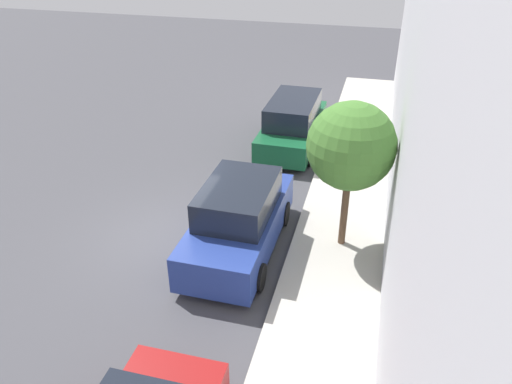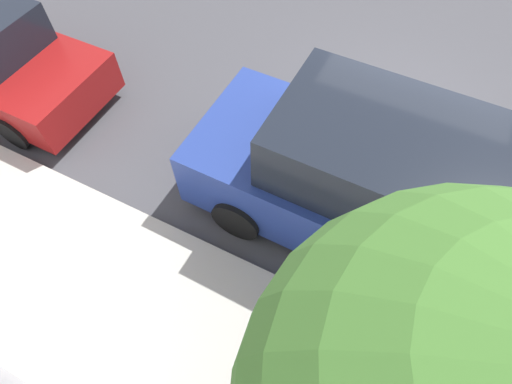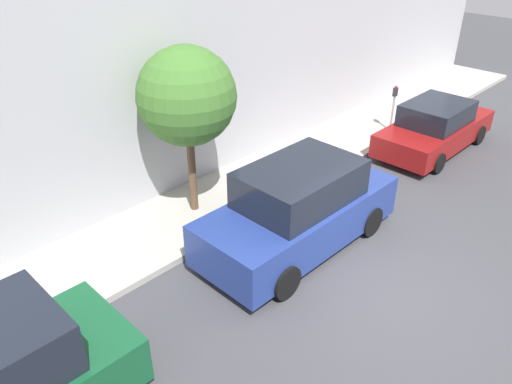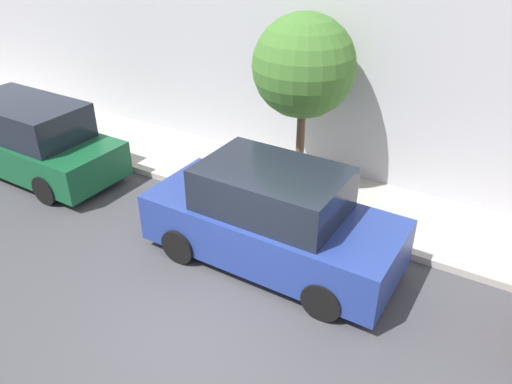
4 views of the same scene
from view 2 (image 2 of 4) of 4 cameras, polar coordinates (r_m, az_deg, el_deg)
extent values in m
plane|color=#424247|center=(7.44, 19.68, 9.12)|extent=(60.00, 60.00, 0.00)
cylinder|color=black|center=(8.21, -23.32, 15.92)|extent=(0.22, 0.60, 0.60)
cylinder|color=black|center=(7.57, -31.18, 7.42)|extent=(0.22, 0.60, 0.60)
cube|color=navy|center=(5.50, 15.73, -0.38)|extent=(2.01, 4.82, 0.96)
cube|color=black|center=(4.81, 18.13, 5.27)|extent=(1.75, 2.62, 0.80)
cylinder|color=black|center=(6.53, 29.72, -0.76)|extent=(0.22, 0.71, 0.71)
cylinder|color=black|center=(5.54, 26.76, -15.51)|extent=(0.22, 0.71, 0.71)
cylinder|color=black|center=(6.51, 5.16, 9.14)|extent=(0.22, 0.71, 0.71)
cylinder|color=black|center=(5.51, -2.67, -3.77)|extent=(0.22, 0.71, 0.71)
camera|label=1|loc=(10.96, -89.59, 30.65)|focal=35.00mm
camera|label=3|loc=(11.64, 83.01, 24.26)|focal=35.00mm
camera|label=4|loc=(10.71, 13.55, 60.92)|focal=35.00mm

